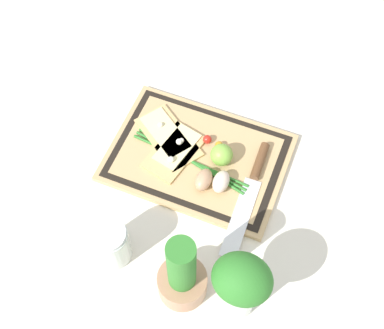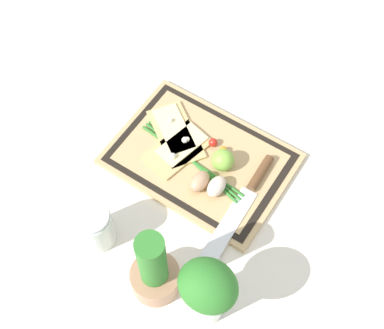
{
  "view_description": "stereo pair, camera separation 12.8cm",
  "coord_description": "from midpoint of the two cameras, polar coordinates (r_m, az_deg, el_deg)",
  "views": [
    {
      "loc": [
        -0.24,
        0.64,
        1.14
      ],
      "look_at": [
        0.0,
        0.04,
        0.03
      ],
      "focal_mm": 50.0,
      "sensor_mm": 36.0,
      "label": 1
    },
    {
      "loc": [
        -0.35,
        0.58,
        1.14
      ],
      "look_at": [
        0.0,
        0.04,
        0.03
      ],
      "focal_mm": 50.0,
      "sensor_mm": 36.0,
      "label": 2
    }
  ],
  "objects": [
    {
      "name": "knife",
      "position": [
        1.27,
        9.07,
        -2.97
      ],
      "size": [
        0.05,
        0.31,
        0.02
      ],
      "color": "silver",
      "rests_on": "cutting_board"
    },
    {
      "name": "ground_plane",
      "position": [
        1.33,
        3.65,
        0.21
      ],
      "size": [
        6.0,
        6.0,
        0.0
      ],
      "primitive_type": "plane",
      "color": "silver"
    },
    {
      "name": "cherry_tomato_yellow",
      "position": [
        1.32,
        6.15,
        1.3
      ],
      "size": [
        0.02,
        0.02,
        0.02
      ],
      "primitive_type": "sphere",
      "color": "orange",
      "rests_on": "cutting_board"
    },
    {
      "name": "scallion_bunch",
      "position": [
        1.3,
        2.75,
        0.22
      ],
      "size": [
        0.31,
        0.08,
        0.01
      ],
      "color": "#2D7528",
      "rests_on": "cutting_board"
    },
    {
      "name": "egg_brown",
      "position": [
        1.26,
        3.75,
        -2.07
      ],
      "size": [
        0.04,
        0.06,
        0.04
      ],
      "primitive_type": "ellipsoid",
      "color": "tan",
      "rests_on": "cutting_board"
    },
    {
      "name": "herb_glass",
      "position": [
        1.07,
        5.18,
        -13.58
      ],
      "size": [
        0.12,
        0.11,
        0.2
      ],
      "color": "silver",
      "rests_on": "ground_plane"
    },
    {
      "name": "cherry_tomato_red",
      "position": [
        1.32,
        5.03,
        2.13
      ],
      "size": [
        0.02,
        0.02,
        0.02
      ],
      "primitive_type": "sphere",
      "color": "red",
      "rests_on": "cutting_board"
    },
    {
      "name": "egg_pink",
      "position": [
        1.25,
        5.55,
        -2.59
      ],
      "size": [
        0.04,
        0.06,
        0.04
      ],
      "primitive_type": "ellipsoid",
      "color": "beige",
      "rests_on": "cutting_board"
    },
    {
      "name": "sauce_jar",
      "position": [
        1.2,
        -7.31,
        -7.03
      ],
      "size": [
        0.08,
        0.08,
        0.11
      ],
      "color": "silver",
      "rests_on": "ground_plane"
    },
    {
      "name": "pizza_slice_far",
      "position": [
        1.32,
        1.35,
        1.51
      ],
      "size": [
        0.13,
        0.17,
        0.02
      ],
      "color": "tan",
      "rests_on": "cutting_board"
    },
    {
      "name": "pizza_slice_near",
      "position": [
        1.34,
        0.95,
        3.17
      ],
      "size": [
        0.2,
        0.18,
        0.02
      ],
      "color": "tan",
      "rests_on": "cutting_board"
    },
    {
      "name": "herb_pot",
      "position": [
        1.12,
        -0.74,
        -11.66
      ],
      "size": [
        0.11,
        0.11,
        0.23
      ],
      "color": "#AD7A5B",
      "rests_on": "ground_plane"
    },
    {
      "name": "cutting_board",
      "position": [
        1.32,
        3.67,
        0.39
      ],
      "size": [
        0.43,
        0.3,
        0.02
      ],
      "color": "tan",
      "rests_on": "ground_plane"
    },
    {
      "name": "lime",
      "position": [
        1.28,
        6.17,
        0.23
      ],
      "size": [
        0.06,
        0.06,
        0.06
      ],
      "primitive_type": "sphere",
      "color": "#7FB742",
      "rests_on": "cutting_board"
    }
  ]
}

